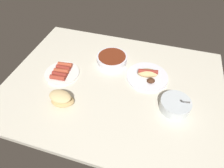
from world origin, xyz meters
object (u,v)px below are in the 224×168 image
plate_hotdog_assembled (148,75)px  plate_sausages (62,72)px  bowl_chili (112,59)px  bowl_coleslaw (175,105)px  bread_stack (61,99)px

plate_hotdog_assembled → plate_sausages: bearing=-166.8°
plate_hotdog_assembled → bowl_chili: plate_hotdog_assembled is taller
bowl_coleslaw → plate_hotdog_assembled: (-16.39, 17.98, -1.42)cm
plate_hotdog_assembled → bowl_coleslaw: bearing=-47.7°
bread_stack → plate_hotdog_assembled: bearing=38.8°
bread_stack → bowl_chili: size_ratio=0.71×
plate_sausages → bread_stack: bread_stack is taller
plate_sausages → bowl_chili: 31.40cm
plate_sausages → plate_hotdog_assembled: (48.55, 11.37, 0.42)cm
plate_sausages → bread_stack: 22.12cm
bread_stack → bowl_coleslaw: size_ratio=0.88×
bowl_coleslaw → plate_sausages: bearing=174.2°
bowl_chili → bread_stack: bearing=-111.2°
bread_stack → bowl_coleslaw: 56.30cm
bread_stack → bowl_coleslaw: (54.80, 12.90, -0.51)cm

